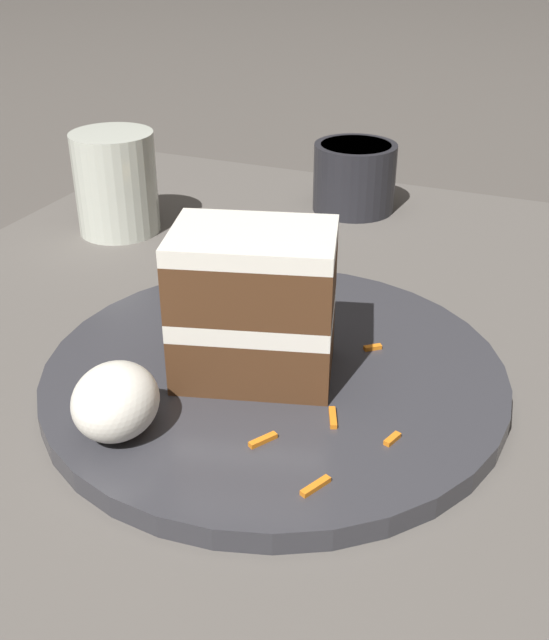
{
  "coord_description": "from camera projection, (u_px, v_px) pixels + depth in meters",
  "views": [
    {
      "loc": [
        -0.36,
        -0.12,
        0.31
      ],
      "look_at": [
        0.03,
        0.04,
        0.07
      ],
      "focal_mm": 42.0,
      "sensor_mm": 36.0,
      "label": 1
    }
  ],
  "objects": [
    {
      "name": "cake_slice",
      "position": [
        254.0,
        305.0,
        0.47
      ],
      "size": [
        0.09,
        0.12,
        0.1
      ],
      "rotation": [
        0.0,
        0.0,
        0.28
      ],
      "color": "#4C2D19",
      "rests_on": "plate"
    },
    {
      "name": "carrot_shreds_scatter",
      "position": [
        317.0,
        385.0,
        0.48
      ],
      "size": [
        0.2,
        0.11,
        0.0
      ],
      "color": "orange",
      "rests_on": "plate"
    },
    {
      "name": "coffee_mug",
      "position": [
        354.0,
        175.0,
        0.78
      ],
      "size": [
        0.09,
        0.09,
        0.07
      ],
      "color": "#232328",
      "rests_on": "dining_table"
    },
    {
      "name": "plate",
      "position": [
        274.0,
        374.0,
        0.5
      ],
      "size": [
        0.31,
        0.31,
        0.01
      ],
      "primitive_type": "cylinder",
      "color": "#333338",
      "rests_on": "dining_table"
    },
    {
      "name": "cream_dollop",
      "position": [
        116.0,
        401.0,
        0.43
      ],
      "size": [
        0.05,
        0.05,
        0.04
      ],
      "primitive_type": "ellipsoid",
      "color": "white",
      "rests_on": "plate"
    },
    {
      "name": "orange_garnish",
      "position": [
        236.0,
        290.0,
        0.59
      ],
      "size": [
        0.07,
        0.07,
        0.0
      ],
      "primitive_type": "cylinder",
      "color": "orange",
      "rests_on": "plate"
    },
    {
      "name": "dining_table",
      "position": [
        318.0,
        441.0,
        0.47
      ],
      "size": [
        0.95,
        0.81,
        0.02
      ],
      "primitive_type": "cube",
      "color": "#56514C",
      "rests_on": "ground"
    },
    {
      "name": "ground_plane",
      "position": [
        317.0,
        457.0,
        0.48
      ],
      "size": [
        6.0,
        6.0,
        0.0
      ],
      "primitive_type": "plane",
      "color": "#4C4742",
      "rests_on": "ground"
    },
    {
      "name": "drinking_glass",
      "position": [
        117.0,
        190.0,
        0.73
      ],
      "size": [
        0.08,
        0.08,
        0.1
      ],
      "color": "beige",
      "rests_on": "dining_table"
    }
  ]
}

